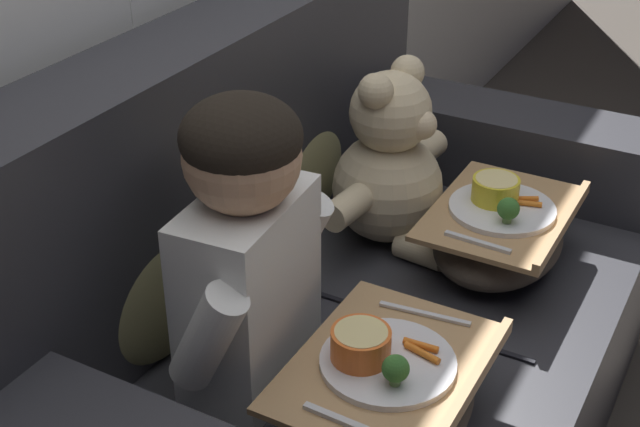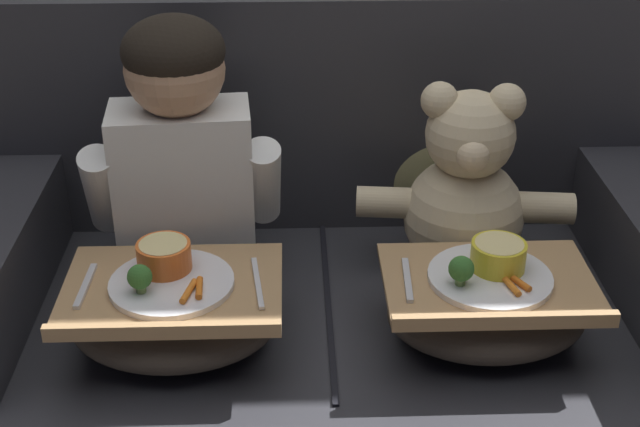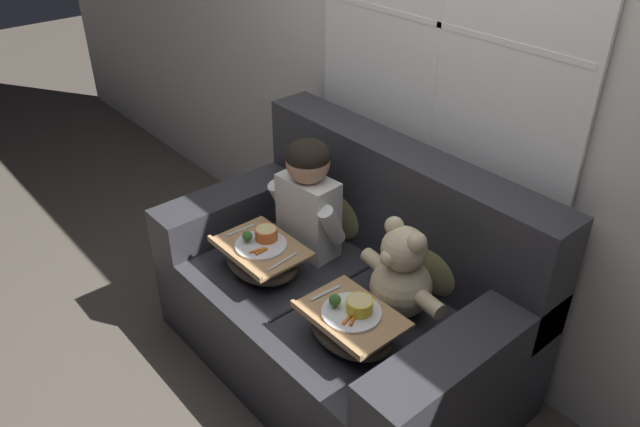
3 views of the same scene
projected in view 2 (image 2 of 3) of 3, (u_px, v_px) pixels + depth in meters
name	position (u px, v px, depth m)	size (l,w,h in m)	color
couch	(326.00, 314.00, 2.00)	(1.62, 0.97, 1.02)	#2D2D33
throw_pillow_behind_child	(195.00, 158.00, 2.06)	(0.36, 0.17, 0.37)	#898456
throw_pillow_behind_teddy	(448.00, 155.00, 2.08)	(0.33, 0.16, 0.35)	#898456
child_figure	(180.00, 141.00, 1.79)	(0.41, 0.21, 0.57)	white
teddy_bear	(465.00, 195.00, 1.87)	(0.46, 0.32, 0.43)	beige
lap_tray_child	(174.00, 314.00, 1.67)	(0.40, 0.30, 0.21)	#473D33
lap_tray_teddy	(487.00, 307.00, 1.68)	(0.39, 0.28, 0.21)	#473D33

